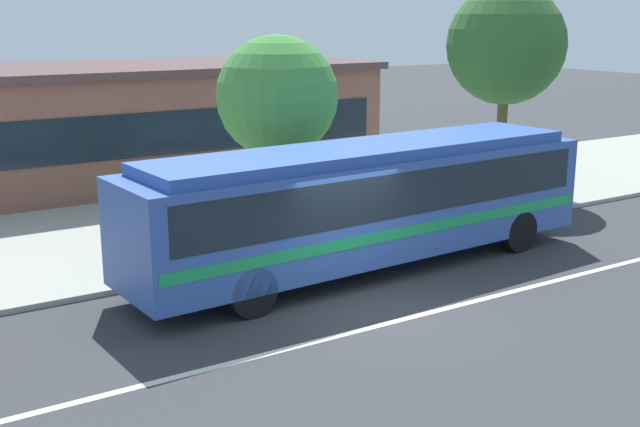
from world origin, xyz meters
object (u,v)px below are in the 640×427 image
Objects in this scene: pedestrian_waiting_near_sign at (194,221)px; street_tree_near_stop at (277,98)px; pedestrian_walking_along_curb at (258,213)px; bus_stop_sign at (444,163)px; transit_bus at (368,198)px; street_tree_mid_block at (506,45)px.

street_tree_near_stop is (3.03, 1.59, 2.40)m from pedestrian_waiting_near_sign.
pedestrian_walking_along_curb is 0.63× the size of bus_stop_sign.
pedestrian_walking_along_curb is (-1.59, 2.15, -0.59)m from transit_bus.
transit_bus is 2.74m from pedestrian_walking_along_curb.
pedestrian_walking_along_curb is at bearing -134.02° from street_tree_near_stop.
pedestrian_waiting_near_sign is 4.18m from street_tree_near_stop.
bus_stop_sign is 0.51× the size of street_tree_near_stop.
bus_stop_sign is 5.66m from street_tree_mid_block.
transit_bus reaches higher than pedestrian_waiting_near_sign.
transit_bus is 6.45× the size of pedestrian_waiting_near_sign.
street_tree_near_stop reaches higher than bus_stop_sign.
street_tree_mid_block is (4.31, 2.24, 2.90)m from bus_stop_sign.
street_tree_mid_block reaches higher than transit_bus.
pedestrian_walking_along_curb is 0.25× the size of street_tree_mid_block.
transit_bus is 9.67m from street_tree_mid_block.
pedestrian_waiting_near_sign is 0.70× the size of bus_stop_sign.
pedestrian_waiting_near_sign is 12.23m from street_tree_mid_block.
bus_stop_sign is at bearing -20.99° from street_tree_near_stop.
street_tree_mid_block is at bearing 10.97° from pedestrian_waiting_near_sign.
pedestrian_waiting_near_sign is at bearing -152.25° from street_tree_near_stop.
street_tree_mid_block is at bearing 27.41° from bus_stop_sign.
transit_bus is 4.50× the size of bus_stop_sign.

